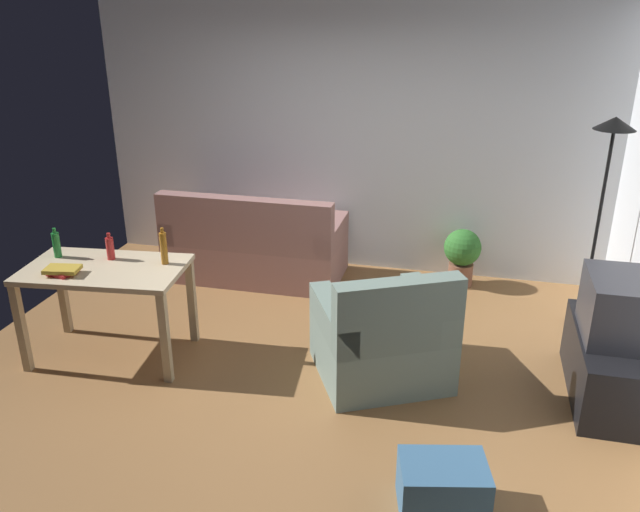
% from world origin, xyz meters
% --- Properties ---
extents(ground_plane, '(5.20, 4.40, 0.02)m').
position_xyz_m(ground_plane, '(0.00, 0.00, -0.01)').
color(ground_plane, olive).
extents(wall_rear, '(5.20, 0.10, 2.70)m').
position_xyz_m(wall_rear, '(0.00, 2.20, 1.35)').
color(wall_rear, silver).
rests_on(wall_rear, ground_plane).
extents(couch, '(1.72, 0.84, 0.92)m').
position_xyz_m(couch, '(-0.84, 1.59, 0.31)').
color(couch, '#996B66').
rests_on(couch, ground_plane).
extents(tv_stand, '(0.44, 1.10, 0.48)m').
position_xyz_m(tv_stand, '(2.25, 0.19, 0.24)').
color(tv_stand, black).
rests_on(tv_stand, ground_plane).
extents(tv, '(0.41, 0.60, 0.44)m').
position_xyz_m(tv, '(2.25, 0.19, 0.70)').
color(tv, '#2D2D33').
rests_on(tv, tv_stand).
extents(torchiere_lamp, '(0.32, 0.32, 1.81)m').
position_xyz_m(torchiere_lamp, '(2.25, 1.25, 1.41)').
color(torchiere_lamp, black).
rests_on(torchiere_lamp, ground_plane).
extents(desk, '(1.27, 0.82, 0.76)m').
position_xyz_m(desk, '(-1.44, -0.12, 0.65)').
color(desk, '#C6B28E').
rests_on(desk, ground_plane).
extents(potted_plant, '(0.36, 0.36, 0.57)m').
position_xyz_m(potted_plant, '(1.19, 1.90, 0.33)').
color(potted_plant, brown).
rests_on(potted_plant, ground_plane).
extents(armchair, '(1.18, 1.16, 0.92)m').
position_xyz_m(armchair, '(0.69, 0.04, 0.32)').
color(armchair, slate).
rests_on(armchair, ground_plane).
extents(storage_box, '(0.54, 0.44, 0.30)m').
position_xyz_m(storage_box, '(1.21, -1.20, 0.15)').
color(storage_box, '#386084').
rests_on(storage_box, ground_plane).
extents(bottle_green, '(0.06, 0.06, 0.24)m').
position_xyz_m(bottle_green, '(-1.89, -0.03, 0.86)').
color(bottle_green, '#1E722D').
rests_on(bottle_green, desk).
extents(bottle_red, '(0.06, 0.06, 0.22)m').
position_xyz_m(bottle_red, '(-1.46, 0.03, 0.85)').
color(bottle_red, '#AD2323').
rests_on(bottle_red, desk).
extents(bottle_amber, '(0.05, 0.05, 0.29)m').
position_xyz_m(bottle_amber, '(-1.01, 0.05, 0.89)').
color(bottle_amber, '#9E6019').
rests_on(bottle_amber, desk).
extents(book_stack, '(0.27, 0.20, 0.06)m').
position_xyz_m(book_stack, '(-1.66, -0.32, 0.79)').
color(book_stack, maroon).
rests_on(book_stack, desk).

